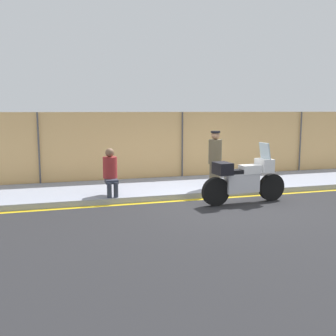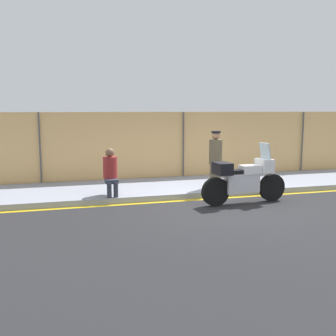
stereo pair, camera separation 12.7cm
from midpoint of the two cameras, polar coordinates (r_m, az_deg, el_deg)
The scene contains 7 objects.
ground_plane at distance 10.08m, azimuth 8.87°, elevation -5.30°, with size 120.00×120.00×0.00m, color #262628.
sidewalk at distance 12.06m, azimuth 4.52°, elevation -2.59°, with size 34.02×2.74×0.15m.
curb_paint_stripe at distance 10.75m, azimuth 7.22°, elevation -4.40°, with size 34.02×0.18×0.01m.
storefront_fence at distance 13.28m, azimuth 2.40°, elevation 3.14°, with size 32.32×0.17×2.31m.
motorcycle at distance 10.19m, azimuth 11.31°, elevation -1.62°, with size 2.37×0.60×1.54m.
officer_standing at distance 11.28m, azimuth 7.23°, elevation 1.29°, with size 0.38×0.38×1.63m.
person_seated_on_curb at distance 10.38m, azimuth -8.00°, elevation -0.21°, with size 0.37×0.64×1.23m.
Camera 2 is at (-4.05, -8.92, 2.37)m, focal length 42.00 mm.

